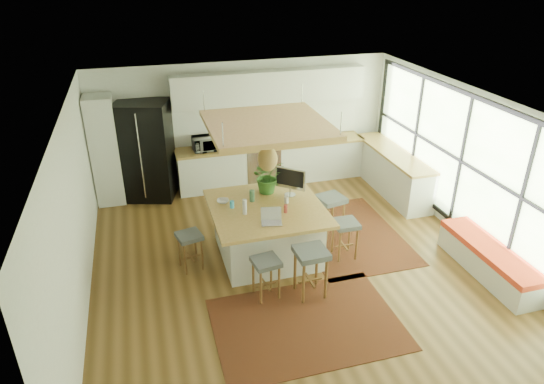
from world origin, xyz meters
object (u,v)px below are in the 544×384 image
object	(u,v)px
stool_near_left	(266,276)
laptop	(272,217)
stool_right_back	(330,217)
island_plant	(268,180)
fridge	(147,156)
stool_left_side	(190,249)
monitor	(290,182)
stool_near_right	(310,274)
island	(267,231)
microwave	(206,142)
stool_right_front	(345,238)

from	to	relation	value
stool_near_left	laptop	distance (m)	0.92
stool_right_back	island_plant	size ratio (longest dim) A/B	1.27
fridge	stool_near_left	xyz separation A→B (m)	(1.50, -3.96, -0.57)
stool_left_side	monitor	bearing A→B (deg)	10.88
stool_right_back	monitor	xyz separation A→B (m)	(-0.79, -0.05, 0.83)
stool_near_left	stool_near_right	xyz separation A→B (m)	(0.66, -0.13, 0.00)
island_plant	stool_left_side	bearing A→B (deg)	-158.58
island	stool_right_back	xyz separation A→B (m)	(1.30, 0.34, -0.11)
fridge	stool_near_right	distance (m)	4.66
stool_left_side	monitor	world-z (taller)	monitor
island	stool_left_side	bearing A→B (deg)	-177.81
laptop	microwave	distance (m)	3.44
stool_left_side	stool_right_back	bearing A→B (deg)	8.61
island	stool_near_left	size ratio (longest dim) A/B	2.82
stool_right_front	island_plant	size ratio (longest dim) A/B	1.12
stool_right_front	monitor	bearing A→B (deg)	136.06
fridge	monitor	world-z (taller)	fridge
fridge	stool_left_side	xyz separation A→B (m)	(0.50, -2.90, -0.57)
stool_near_right	monitor	distance (m)	1.76
stool_near_right	monitor	size ratio (longest dim) A/B	1.44
microwave	island_plant	xyz separation A→B (m)	(0.73, -2.31, 0.05)
monitor	island_plant	world-z (taller)	monitor
monitor	stool_near_right	bearing A→B (deg)	-54.92
stool_near_right	laptop	bearing A→B (deg)	121.44
island	monitor	distance (m)	0.93
microwave	laptop	bearing A→B (deg)	-86.11
stool_near_left	microwave	size ratio (longest dim) A/B	1.19
stool_right_front	monitor	xyz separation A→B (m)	(-0.75, 0.73, 0.83)
stool_near_right	stool_right_back	bearing A→B (deg)	58.91
stool_left_side	monitor	distance (m)	2.03
laptop	fridge	bearing A→B (deg)	128.47
stool_left_side	laptop	distance (m)	1.51
microwave	island_plant	size ratio (longest dim) A/B	0.91
stool_right_front	stool_near_right	bearing A→B (deg)	-138.36
stool_near_left	stool_near_right	world-z (taller)	stool_near_right
stool_right_front	stool_left_side	xyz separation A→B (m)	(-2.57, 0.38, 0.00)
fridge	stool_right_back	bearing A→B (deg)	-22.45
fridge	laptop	xyz separation A→B (m)	(1.74, -3.41, 0.12)
island	stool_left_side	world-z (taller)	island
stool_right_front	island_plant	xyz separation A→B (m)	(-1.09, 0.96, 0.81)
stool_near_right	microwave	xyz separation A→B (m)	(-0.91, 4.08, 0.76)
laptop	microwave	world-z (taller)	microwave
island	microwave	bearing A→B (deg)	101.29
stool_near_right	stool_left_side	world-z (taller)	stool_near_right
stool_near_right	stool_near_left	bearing A→B (deg)	168.60
fridge	laptop	bearing A→B (deg)	-46.55
stool_right_back	stool_left_side	world-z (taller)	stool_right_back
monitor	island_plant	bearing A→B (deg)	-173.54
island	stool_left_side	size ratio (longest dim) A/B	2.88
laptop	monitor	xyz separation A→B (m)	(0.57, 0.86, 0.14)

